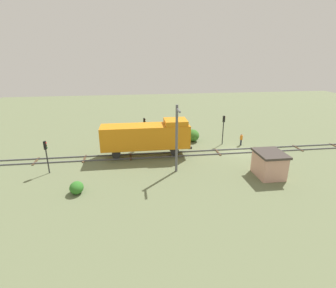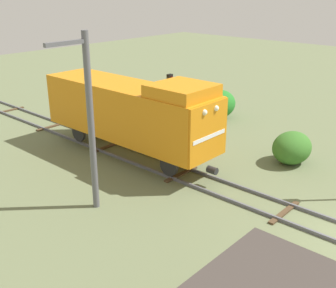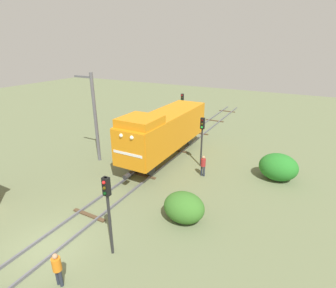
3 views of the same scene
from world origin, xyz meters
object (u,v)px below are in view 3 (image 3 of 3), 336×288
(locomotive, at_px, (165,129))
(traffic_signal_near, at_px, (108,203))
(worker_near_track, at_px, (57,267))
(catenary_mast, at_px, (95,116))
(traffic_signal_far, at_px, (182,103))
(worker_by_signal, at_px, (203,164))
(traffic_signal_mid, at_px, (202,133))

(locomotive, bearing_deg, traffic_signal_near, -74.01)
(locomotive, distance_m, worker_near_track, 14.01)
(worker_near_track, distance_m, catenary_mast, 13.41)
(traffic_signal_far, xyz_separation_m, worker_near_track, (6.00, -24.86, -1.62))
(worker_by_signal, bearing_deg, locomotive, 59.84)
(locomotive, bearing_deg, traffic_signal_far, 107.86)
(traffic_signal_near, height_order, worker_near_track, traffic_signal_near)
(traffic_signal_mid, height_order, catenary_mast, catenary_mast)
(worker_by_signal, height_order, catenary_mast, catenary_mast)
(worker_by_signal, bearing_deg, catenary_mast, 88.08)
(traffic_signal_mid, distance_m, traffic_signal_far, 13.07)
(traffic_signal_mid, bearing_deg, locomotive, -177.66)
(traffic_signal_mid, distance_m, worker_by_signal, 2.62)
(locomotive, xyz_separation_m, traffic_signal_near, (3.20, -11.16, 0.17))
(traffic_signal_far, bearing_deg, worker_near_track, -76.43)
(catenary_mast, bearing_deg, locomotive, 30.38)
(locomotive, relative_size, traffic_signal_near, 2.74)
(worker_near_track, xyz_separation_m, worker_by_signal, (1.80, 12.26, 0.00))
(traffic_signal_mid, bearing_deg, traffic_signal_far, 122.39)
(traffic_signal_mid, xyz_separation_m, worker_near_track, (-1.00, -13.82, -1.93))
(traffic_signal_near, height_order, worker_by_signal, traffic_signal_near)
(worker_by_signal, bearing_deg, traffic_signal_far, 20.40)
(locomotive, relative_size, worker_by_signal, 6.82)
(traffic_signal_mid, distance_m, worker_near_track, 14.00)
(locomotive, relative_size, catenary_mast, 1.52)
(traffic_signal_near, bearing_deg, worker_near_track, -107.60)
(worker_by_signal, bearing_deg, traffic_signal_near, 162.78)
(traffic_signal_mid, distance_m, catenary_mast, 9.09)
(locomotive, height_order, catenary_mast, catenary_mast)
(worker_near_track, relative_size, worker_by_signal, 1.00)
(worker_near_track, relative_size, catenary_mast, 0.22)
(locomotive, distance_m, traffic_signal_mid, 3.41)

